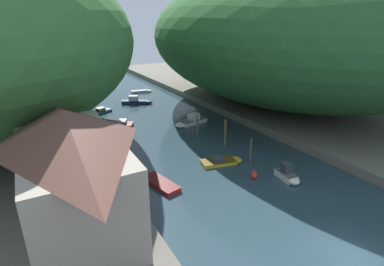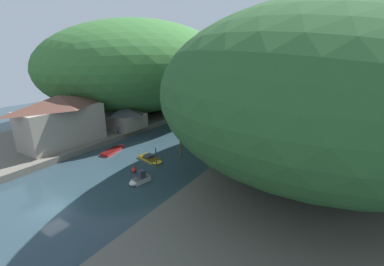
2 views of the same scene
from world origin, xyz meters
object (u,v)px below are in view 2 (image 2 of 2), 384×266
object	(u,v)px
boat_mid_channel	(258,115)
waterfront_building	(62,119)
boathouse_shed	(126,117)
boat_white_cruiser	(211,138)
person_on_quay	(118,129)
boat_near_quay	(196,118)
boat_open_rowboat	(230,119)
person_by_boathouse	(101,133)
boat_red_skiff	(182,126)
boat_small_dinghy	(151,159)
boat_navy_launch	(114,150)
boat_cabin_cruiser	(139,179)
channel_buoy_near	(134,170)

from	to	relation	value
boat_mid_channel	waterfront_building	bearing A→B (deg)	-17.15
boathouse_shed	boat_white_cruiser	world-z (taller)	boathouse_shed
person_on_quay	waterfront_building	bearing A→B (deg)	162.64
boathouse_shed	boat_near_quay	size ratio (longest dim) A/B	1.41
boat_open_rowboat	person_by_boathouse	world-z (taller)	person_by_boathouse
boat_red_skiff	boat_small_dinghy	xyz separation A→B (m)	(6.60, -18.10, -0.06)
boat_navy_launch	boat_cabin_cruiser	distance (m)	13.35
boat_mid_channel	boat_white_cruiser	distance (m)	24.47
boat_open_rowboat	boat_white_cruiser	xyz separation A→B (m)	(3.19, -15.54, -0.02)
boat_open_rowboat	person_on_quay	size ratio (longest dim) A/B	3.47
boat_white_cruiser	person_by_boathouse	distance (m)	21.15
waterfront_building	person_by_boathouse	size ratio (longest dim) A/B	8.47
person_by_boathouse	boat_mid_channel	bearing A→B (deg)	-2.83
waterfront_building	boathouse_shed	world-z (taller)	waterfront_building
boat_cabin_cruiser	boat_red_skiff	world-z (taller)	boat_cabin_cruiser
boat_navy_launch	boat_open_rowboat	bearing A→B (deg)	61.16
boat_mid_channel	boat_open_rowboat	bearing A→B (deg)	-16.99
boat_white_cruiser	person_on_quay	world-z (taller)	person_on_quay
boat_open_rowboat	boat_red_skiff	world-z (taller)	boat_open_rowboat
boat_small_dinghy	channel_buoy_near	size ratio (longest dim) A/B	4.73
boat_navy_launch	boat_red_skiff	size ratio (longest dim) A/B	1.26
boat_near_quay	boat_cabin_cruiser	bearing A→B (deg)	174.25
boathouse_shed	boat_near_quay	bearing A→B (deg)	70.63
waterfront_building	boat_small_dinghy	distance (m)	17.69
boat_mid_channel	channel_buoy_near	distance (m)	42.83
boat_small_dinghy	boat_near_quay	distance (m)	27.52
boat_near_quay	person_on_quay	xyz separation A→B (m)	(-4.60, -22.06, 1.75)
boat_navy_launch	boat_near_quay	size ratio (longest dim) A/B	1.11
boat_red_skiff	person_by_boathouse	xyz separation A→B (m)	(-6.73, -17.25, 1.74)
boat_open_rowboat	person_by_boathouse	distance (m)	31.48
waterfront_building	channel_buoy_near	bearing A→B (deg)	0.36
boat_cabin_cruiser	boat_mid_channel	bearing A→B (deg)	-82.64
boat_open_rowboat	channel_buoy_near	xyz separation A→B (m)	(0.56, -33.77, -0.07)
boat_small_dinghy	channel_buoy_near	distance (m)	4.62
boat_near_quay	person_on_quay	distance (m)	22.61
boat_mid_channel	boat_near_quay	xyz separation A→B (m)	(-12.47, -11.77, 0.05)
waterfront_building	boat_navy_launch	distance (m)	10.46
boat_navy_launch	boat_mid_channel	world-z (taller)	boat_mid_channel
boat_navy_launch	person_by_boathouse	world-z (taller)	person_by_boathouse
boat_open_rowboat	boat_near_quay	distance (m)	8.69
boat_small_dinghy	boat_near_quay	bearing A→B (deg)	-151.29
waterfront_building	boat_mid_channel	size ratio (longest dim) A/B	3.00
boat_red_skiff	boat_small_dinghy	size ratio (longest dim) A/B	0.90
person_on_quay	boat_mid_channel	bearing A→B (deg)	-21.95
boathouse_shed	boat_mid_channel	world-z (taller)	boathouse_shed
waterfront_building	boathouse_shed	bearing A→B (deg)	81.70
boat_near_quay	waterfront_building	bearing A→B (deg)	139.80
boat_white_cruiser	person_on_quay	size ratio (longest dim) A/B	3.55
boat_cabin_cruiser	boat_small_dinghy	bearing A→B (deg)	-51.78
boat_open_rowboat	boat_small_dinghy	xyz separation A→B (m)	(-0.23, -29.22, -0.24)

